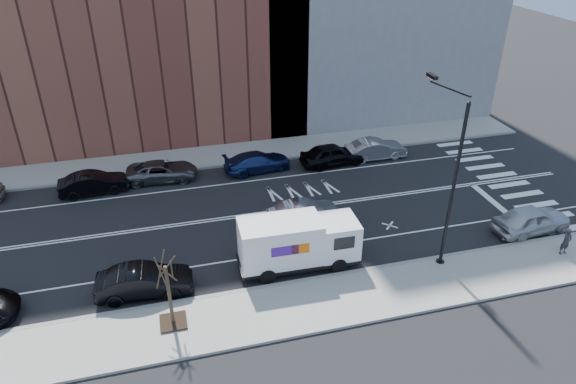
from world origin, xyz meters
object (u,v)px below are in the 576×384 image
pedestrian (566,241)px  near_parked_front (532,219)px  far_parked_b (93,183)px  driving_sedan (304,213)px  fedex_van (297,242)px

pedestrian → near_parked_front: bearing=88.2°
far_parked_b → pedestrian: bearing=-123.7°
driving_sedan → near_parked_front: near_parked_front is taller
fedex_van → pedestrian: 14.48m
near_parked_front → pedestrian: bearing=179.7°
far_parked_b → near_parked_front: bearing=-119.3°
driving_sedan → pedestrian: 14.33m
near_parked_front → pedestrian: size_ratio=3.01×
fedex_van → far_parked_b: (-10.83, 10.93, -0.79)m
far_parked_b → near_parked_front: near_parked_front is taller
driving_sedan → pedestrian: (12.70, -6.65, 0.21)m
fedex_van → pedestrian: bearing=-9.7°
fedex_van → near_parked_front: fedex_van is taller
far_parked_b → pedestrian: (25.02, -13.74, 0.21)m
fedex_van → pedestrian: fedex_van is taller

